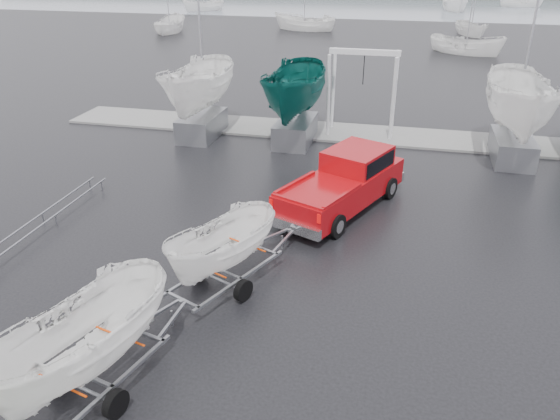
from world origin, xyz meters
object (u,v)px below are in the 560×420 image
object	(u,v)px
trailer_hitched	(222,207)
trailer_parked	(73,283)
boat_hoist	(363,81)
pickup_truck	(346,180)

from	to	relation	value
trailer_hitched	trailer_parked	distance (m)	4.67
trailer_hitched	trailer_parked	bearing A→B (deg)	-84.05
trailer_parked	boat_hoist	bearing A→B (deg)	93.62
pickup_truck	trailer_hitched	xyz separation A→B (m)	(-2.53, -5.92, 1.41)
pickup_truck	trailer_hitched	size ratio (longest dim) A/B	1.39
trailer_hitched	boat_hoist	world-z (taller)	trailer_hitched
trailer_parked	boat_hoist	size ratio (longest dim) A/B	1.25
trailer_parked	boat_hoist	world-z (taller)	trailer_parked
boat_hoist	pickup_truck	bearing A→B (deg)	-87.68
trailer_parked	boat_hoist	distance (m)	19.01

